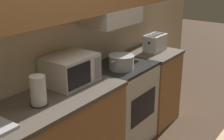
# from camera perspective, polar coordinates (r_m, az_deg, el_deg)

# --- Properties ---
(wall_back) EXTENTS (5.33, 0.38, 2.55)m
(wall_back) POSITION_cam_1_polar(r_m,az_deg,el_deg) (2.76, -8.46, 10.82)
(wall_back) COLOR beige
(wall_back) RESTS_ON ground_plane
(lower_counter_right_stub) EXTENTS (0.57, 0.58, 0.89)m
(lower_counter_right_stub) POSITION_cam_1_polar(r_m,az_deg,el_deg) (3.84, 7.02, -3.01)
(lower_counter_right_stub) COLOR #B27A47
(lower_counter_right_stub) RESTS_ON ground_plane
(stove_range) EXTENTS (0.66, 0.56, 0.89)m
(stove_range) POSITION_cam_1_polar(r_m,az_deg,el_deg) (3.36, 1.69, -6.32)
(stove_range) COLOR silver
(stove_range) RESTS_ON ground_plane
(cooking_pot) EXTENTS (0.34, 0.26, 0.14)m
(cooking_pot) POSITION_cam_1_polar(r_m,az_deg,el_deg) (3.06, 1.72, 1.58)
(cooking_pot) COLOR #B7BABF
(cooking_pot) RESTS_ON stove_range
(microwave) EXTENTS (0.44, 0.35, 0.25)m
(microwave) POSITION_cam_1_polar(r_m,az_deg,el_deg) (2.72, -7.65, 0.16)
(microwave) COLOR silver
(microwave) RESTS_ON lower_counter_main
(toaster) EXTENTS (0.30, 0.18, 0.19)m
(toaster) POSITION_cam_1_polar(r_m,az_deg,el_deg) (3.71, 7.89, 4.98)
(toaster) COLOR silver
(toaster) RESTS_ON lower_counter_right_stub
(paper_towel_roll) EXTENTS (0.14, 0.14, 0.23)m
(paper_towel_roll) POSITION_cam_1_polar(r_m,az_deg,el_deg) (2.36, -13.35, -3.70)
(paper_towel_roll) COLOR black
(paper_towel_roll) RESTS_ON lower_counter_main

